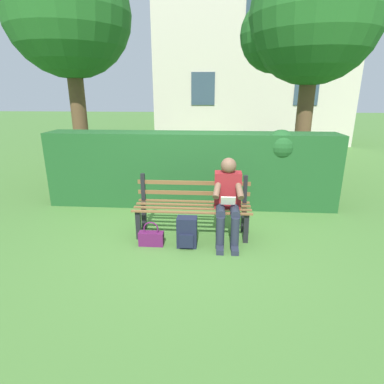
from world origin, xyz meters
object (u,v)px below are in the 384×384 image
Objects in this scene: person_seated at (228,198)px; backpack at (187,232)px; park_bench at (193,206)px; tree at (308,21)px; tree_far at (65,18)px; handbag at (151,238)px.

person_seated is 0.75m from backpack.
tree is at bearing -124.65° from park_bench.
backpack is 5.68m from tree_far.
tree_far is at bearing -49.48° from backpack.
park_bench is 1.44× the size of person_seated.
park_bench is 0.78m from handbag.
backpack is 0.09× the size of tree_far.
tree is 5.24m from tree_far.
handbag is at bearing 0.30° from backpack.
tree_far reaches higher than tree.
person_seated is (-0.51, 0.17, 0.20)m from park_bench.
park_bench is 3.95× the size of backpack.
tree reaches higher than park_bench.
backpack is at bearing -179.70° from handbag.
tree is at bearing -177.94° from tree_far.
tree_far is at bearing 2.06° from tree.
tree_far reaches higher than backpack.
park_bench is at bearing -18.43° from person_seated.
tree_far is (3.01, -3.03, 3.16)m from park_bench.
person_seated is at bearing -154.45° from backpack.
backpack is at bearing 83.40° from park_bench.
person_seated is at bearing 63.11° from tree.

